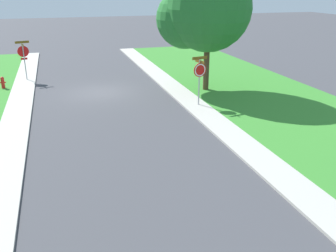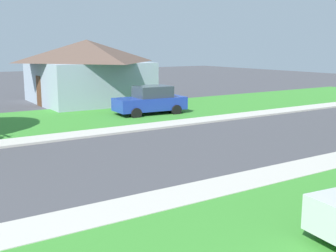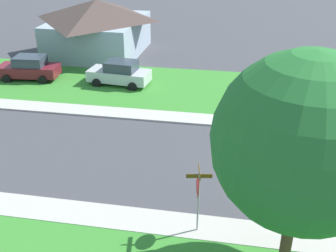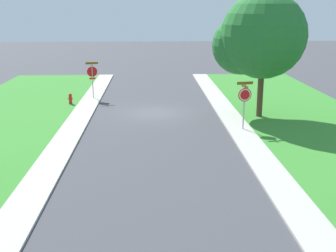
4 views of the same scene
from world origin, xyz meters
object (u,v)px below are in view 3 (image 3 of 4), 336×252
stop_sign_far_corner (198,190)px  tree_across_left (309,143)px  house_right_setback (98,26)px  car_maroon_kerbside_mid (29,68)px  car_silver_across_road (120,73)px

stop_sign_far_corner → tree_across_left: 4.56m
house_right_setback → tree_across_left: bearing=-148.1°
tree_across_left → car_maroon_kerbside_mid: bearing=47.7°
car_maroon_kerbside_mid → house_right_setback: 7.93m
house_right_setback → car_maroon_kerbside_mid: bearing=158.2°
car_silver_across_road → house_right_setback: size_ratio=0.49×
car_silver_across_road → house_right_setback: bearing=28.7°
house_right_setback → stop_sign_far_corner: bearing=-152.9°
car_maroon_kerbside_mid → house_right_setback: house_right_setback is taller
car_maroon_kerbside_mid → house_right_setback: bearing=-21.8°
car_maroon_kerbside_mid → car_silver_across_road: size_ratio=0.99×
car_silver_across_road → tree_across_left: tree_across_left is taller
car_silver_across_road → tree_across_left: bearing=-146.7°
stop_sign_far_corner → house_right_setback: (21.44, 10.97, 0.49)m
tree_across_left → house_right_setback: tree_across_left is taller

